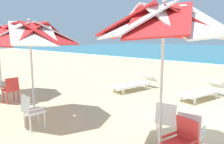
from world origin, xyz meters
TOP-DOWN VIEW (x-y plane):
  - beach_umbrella_0 at (-0.62, -2.44)m, footprint 2.31×2.31m
  - plastic_chair_0 at (-0.22, -2.05)m, footprint 0.50×0.52m
  - plastic_chair_1 at (-0.82, -1.79)m, footprint 0.53×0.56m
  - plastic_chair_2 at (-0.17, -2.52)m, footprint 0.53×0.55m
  - beach_umbrella_1 at (-3.95, -3.07)m, footprint 2.45×2.45m
  - plastic_chair_3 at (-3.54, -3.37)m, footprint 0.48×0.51m
  - plastic_chair_4 at (-6.05, -2.72)m, footprint 0.48×0.46m
  - sun_lounger_2 at (-1.46, 2.05)m, footprint 1.07×2.23m
  - sun_lounger_3 at (-4.05, 1.47)m, footprint 1.01×2.22m

SIDE VIEW (x-z plane):
  - sun_lounger_2 at x=-1.46m, z-range -0.03..0.59m
  - sun_lounger_3 at x=-4.05m, z-range -0.03..0.59m
  - plastic_chair_0 at x=-0.22m, z-range 0.06..0.93m
  - plastic_chair_1 at x=-0.82m, z-range 0.06..0.93m
  - plastic_chair_2 at x=-0.17m, z-range 0.06..0.93m
  - plastic_chair_3 at x=-3.54m, z-range 0.06..0.93m
  - plastic_chair_4 at x=-6.05m, z-range 0.06..0.93m
  - beach_umbrella_1 at x=-3.95m, z-range 0.93..3.58m
  - beach_umbrella_0 at x=-0.62m, z-range 1.01..3.83m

